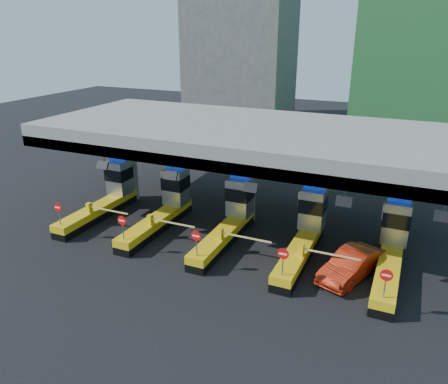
% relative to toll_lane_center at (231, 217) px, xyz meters
% --- Properties ---
extents(ground, '(120.00, 120.00, 0.00)m').
position_rel_toll_lane_center_xyz_m(ground, '(-0.00, -0.28, -1.40)').
color(ground, black).
rests_on(ground, ground).
extents(toll_canopy, '(28.00, 12.09, 7.00)m').
position_rel_toll_lane_center_xyz_m(toll_canopy, '(-0.00, 2.59, 4.74)').
color(toll_canopy, slate).
rests_on(toll_canopy, ground).
extents(toll_lane_far_left, '(4.43, 8.00, 4.16)m').
position_rel_toll_lane_center_xyz_m(toll_lane_far_left, '(-10.00, 0.00, 0.00)').
color(toll_lane_far_left, black).
rests_on(toll_lane_far_left, ground).
extents(toll_lane_left, '(4.43, 8.00, 4.16)m').
position_rel_toll_lane_center_xyz_m(toll_lane_left, '(-5.00, 0.00, 0.00)').
color(toll_lane_left, black).
rests_on(toll_lane_left, ground).
extents(toll_lane_center, '(4.43, 8.00, 4.16)m').
position_rel_toll_lane_center_xyz_m(toll_lane_center, '(0.00, 0.00, 0.00)').
color(toll_lane_center, black).
rests_on(toll_lane_center, ground).
extents(toll_lane_right, '(4.43, 8.00, 4.16)m').
position_rel_toll_lane_center_xyz_m(toll_lane_right, '(5.00, 0.00, 0.00)').
color(toll_lane_right, black).
rests_on(toll_lane_right, ground).
extents(toll_lane_far_right, '(4.43, 8.00, 4.16)m').
position_rel_toll_lane_center_xyz_m(toll_lane_far_right, '(10.00, 0.00, 0.00)').
color(toll_lane_far_right, black).
rests_on(toll_lane_far_right, ground).
extents(bg_building_concrete, '(14.00, 10.00, 18.00)m').
position_rel_toll_lane_center_xyz_m(bg_building_concrete, '(-14.00, 35.72, 7.60)').
color(bg_building_concrete, '#4C4C49').
rests_on(bg_building_concrete, ground).
extents(red_car, '(3.21, 5.02, 1.56)m').
position_rel_toll_lane_center_xyz_m(red_car, '(8.08, -1.97, -0.62)').
color(red_car, '#9A1F0B').
rests_on(red_car, ground).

